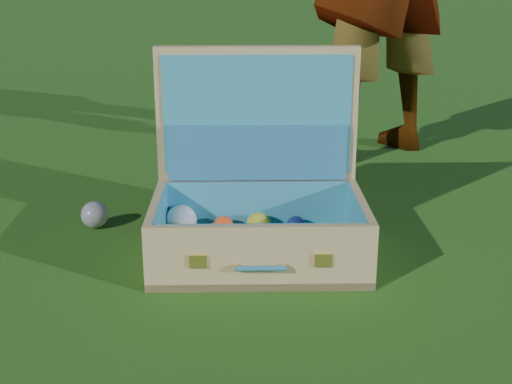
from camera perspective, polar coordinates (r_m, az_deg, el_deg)
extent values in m
plane|color=#215114|center=(2.00, 5.15, -3.12)|extent=(60.00, 60.00, 0.00)
sphere|color=#4269AC|center=(2.06, -12.79, -1.79)|extent=(0.08, 0.08, 0.08)
cube|color=tan|center=(1.80, 0.21, -5.21)|extent=(0.55, 0.39, 0.02)
cube|color=tan|center=(1.62, 0.36, -5.33)|extent=(0.53, 0.06, 0.16)
cube|color=tan|center=(1.93, 0.09, -1.32)|extent=(0.53, 0.06, 0.16)
cube|color=tan|center=(1.79, -7.99, -3.19)|extent=(0.04, 0.31, 0.16)
cube|color=tan|center=(1.80, 8.36, -3.05)|extent=(0.04, 0.31, 0.16)
cube|color=teal|center=(1.80, 0.21, -4.85)|extent=(0.51, 0.35, 0.01)
cube|color=teal|center=(1.63, 0.35, -4.84)|extent=(0.49, 0.04, 0.14)
cube|color=teal|center=(1.92, 0.10, -1.17)|extent=(0.49, 0.04, 0.14)
cube|color=teal|center=(1.79, -7.61, -2.90)|extent=(0.03, 0.31, 0.14)
cube|color=teal|center=(1.80, 7.99, -2.77)|extent=(0.03, 0.31, 0.14)
cube|color=tan|center=(1.89, 0.08, 6.27)|extent=(0.53, 0.07, 0.35)
cube|color=teal|center=(1.87, 0.09, 6.15)|extent=(0.49, 0.04, 0.31)
cube|color=teal|center=(1.89, 0.09, 3.17)|extent=(0.47, 0.05, 0.15)
cube|color=#F2C659|center=(1.61, -4.67, -5.55)|extent=(0.04, 0.01, 0.03)
cube|color=#F2C659|center=(1.62, 5.39, -5.46)|extent=(0.04, 0.01, 0.03)
cylinder|color=teal|center=(1.61, 0.38, -6.13)|extent=(0.12, 0.02, 0.01)
cube|color=#F2C659|center=(1.61, -1.52, -6.04)|extent=(0.01, 0.02, 0.01)
cube|color=#F2C659|center=(1.61, 2.27, -6.01)|extent=(0.01, 0.02, 0.01)
sphere|color=white|center=(1.69, -6.73, -5.11)|extent=(0.07, 0.07, 0.07)
sphere|color=#B5180E|center=(1.68, -3.24, -5.70)|extent=(0.05, 0.05, 0.05)
sphere|color=white|center=(1.68, 0.24, -5.63)|extent=(0.05, 0.05, 0.05)
sphere|color=gold|center=(1.69, 4.02, -5.24)|extent=(0.06, 0.06, 0.06)
sphere|color=#FC4715|center=(1.70, 6.79, -5.19)|extent=(0.06, 0.06, 0.06)
sphere|color=#C68A1A|center=(1.75, -6.40, -4.55)|extent=(0.06, 0.06, 0.06)
sphere|color=gold|center=(1.76, -3.37, -4.30)|extent=(0.06, 0.06, 0.06)
sphere|color=#B5180E|center=(1.76, 0.35, -4.65)|extent=(0.04, 0.04, 0.04)
sphere|color=#101D51|center=(1.75, 3.77, -4.32)|extent=(0.06, 0.06, 0.06)
sphere|color=beige|center=(1.77, 6.74, -4.25)|extent=(0.06, 0.06, 0.06)
sphere|color=gold|center=(1.83, -6.42, -3.41)|extent=(0.06, 0.06, 0.06)
sphere|color=#C68A1A|center=(1.82, -3.28, -3.48)|extent=(0.06, 0.06, 0.06)
sphere|color=#FC4715|center=(1.82, 0.47, -3.73)|extent=(0.05, 0.05, 0.05)
sphere|color=gold|center=(1.82, 3.57, -3.59)|extent=(0.05, 0.05, 0.05)
sphere|color=gold|center=(1.83, 6.34, -3.54)|extent=(0.05, 0.05, 0.05)
sphere|color=white|center=(1.89, -6.01, -2.28)|extent=(0.08, 0.08, 0.08)
sphere|color=#FC4715|center=(1.89, -2.63, -2.74)|extent=(0.05, 0.05, 0.05)
sphere|color=gold|center=(1.89, 0.21, -2.59)|extent=(0.06, 0.06, 0.06)
sphere|color=#101D51|center=(1.90, 3.20, -2.68)|extent=(0.05, 0.05, 0.05)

